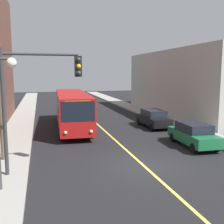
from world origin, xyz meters
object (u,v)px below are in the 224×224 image
Objects in this scene: city_bus at (72,108)px; parked_car_black at (153,118)px; traffic_signal_left_corner at (37,88)px; street_lamp_left at (1,104)px; parked_car_green at (194,134)px.

parked_car_black is at bearing -12.18° from city_bus.
street_lamp_left is at bearing -130.09° from traffic_signal_left_corner.
traffic_signal_left_corner reaches higher than parked_car_black.
traffic_signal_left_corner is (-10.14, -2.78, 3.46)m from parked_car_green.
traffic_signal_left_corner is 1.09× the size of street_lamp_left.
traffic_signal_left_corner reaches higher than street_lamp_left.
parked_car_black is at bearing 90.17° from parked_car_green.
parked_car_black is at bearing 44.35° from street_lamp_left.
traffic_signal_left_corner is 2.27m from street_lamp_left.
parked_car_green is 12.72m from street_lamp_left.
parked_car_black is (7.27, -1.57, -0.98)m from city_bus.
traffic_signal_left_corner is (-10.12, -9.59, 3.46)m from parked_car_black.
parked_car_green is 11.07m from traffic_signal_left_corner.
city_bus is 7.51m from parked_car_black.
city_bus is at bearing 75.70° from traffic_signal_left_corner.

